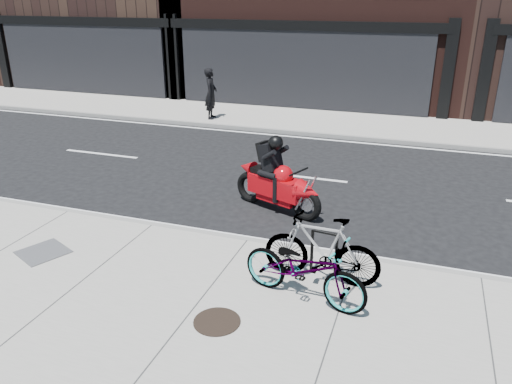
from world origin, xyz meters
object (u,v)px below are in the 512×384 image
at_px(pedestrian, 211,94).
at_px(utility_grate, 43,252).
at_px(bicycle_front, 304,269).
at_px(bike_rack, 324,249).
at_px(motorcycle, 281,182).
at_px(bicycle_rear, 322,249).
at_px(manhole_cover, 217,322).

xyz_separation_m(pedestrian, utility_grate, (1.30, -10.29, -0.89)).
bearing_deg(utility_grate, bicycle_front, 1.28).
height_order(bike_rack, bicycle_front, bicycle_front).
distance_m(bike_rack, motorcycle, 2.83).
bearing_deg(bicycle_rear, pedestrian, -146.00).
relative_size(bike_rack, motorcycle, 0.36).
height_order(bicycle_front, utility_grate, bicycle_front).
bearing_deg(bicycle_rear, utility_grate, -80.09).
relative_size(bicycle_front, bicycle_rear, 1.06).
distance_m(bike_rack, pedestrian, 11.19).
bearing_deg(bike_rack, bicycle_rear, -90.36).
relative_size(bike_rack, bicycle_rear, 0.41).
height_order(bicycle_front, pedestrian, pedestrian).
xyz_separation_m(bike_rack, manhole_cover, (-1.12, -1.76, -0.44)).
xyz_separation_m(bike_rack, pedestrian, (-6.10, 9.37, 0.45)).
bearing_deg(pedestrian, bike_rack, -159.34).
xyz_separation_m(bicycle_front, pedestrian, (-5.98, 10.18, 0.38)).
bearing_deg(bike_rack, motorcycle, 120.59).
distance_m(pedestrian, utility_grate, 10.41).
distance_m(motorcycle, pedestrian, 8.37).
relative_size(bicycle_rear, motorcycle, 0.87).
xyz_separation_m(bicycle_front, bicycle_rear, (0.12, 0.61, 0.04)).
relative_size(pedestrian, manhole_cover, 2.72).
bearing_deg(bicycle_front, manhole_cover, 146.38).
xyz_separation_m(motorcycle, pedestrian, (-4.66, 6.94, 0.35)).
distance_m(manhole_cover, utility_grate, 3.78).
relative_size(manhole_cover, utility_grate, 0.88).
bearing_deg(utility_grate, motorcycle, 44.88).
xyz_separation_m(bike_rack, bicycle_rear, (-0.00, -0.20, 0.11)).
xyz_separation_m(bicycle_front, manhole_cover, (-0.99, -0.95, -0.51)).
relative_size(bicycle_rear, utility_grate, 2.47).
relative_size(bike_rack, utility_grate, 1.02).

